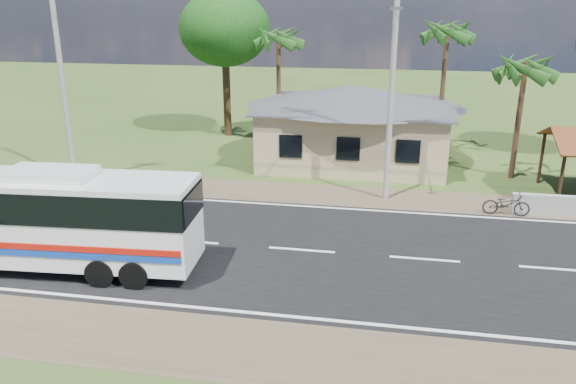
% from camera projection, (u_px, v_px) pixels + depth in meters
% --- Properties ---
extents(ground, '(120.00, 120.00, 0.00)m').
position_uv_depth(ground, '(302.00, 250.00, 21.05)').
color(ground, '#2F4418').
rests_on(ground, ground).
extents(road, '(120.00, 16.00, 0.03)m').
position_uv_depth(road, '(302.00, 250.00, 21.05)').
color(road, black).
rests_on(road, ground).
extents(house, '(12.40, 10.00, 5.00)m').
position_uv_depth(house, '(354.00, 116.00, 32.14)').
color(house, tan).
rests_on(house, ground).
extents(utility_poles, '(32.80, 2.22, 11.00)m').
position_uv_depth(utility_poles, '(385.00, 75.00, 24.78)').
color(utility_poles, '#9E9E99').
rests_on(utility_poles, ground).
extents(palm_near, '(2.80, 2.80, 6.70)m').
position_uv_depth(palm_near, '(525.00, 68.00, 27.86)').
color(palm_near, '#47301E').
rests_on(palm_near, ground).
extents(palm_mid, '(2.80, 2.80, 8.20)m').
position_uv_depth(palm_mid, '(447.00, 32.00, 32.17)').
color(palm_mid, '#47301E').
rests_on(palm_mid, ground).
extents(palm_far, '(2.80, 2.80, 7.70)m').
position_uv_depth(palm_far, '(278.00, 39.00, 34.47)').
color(palm_far, '#47301E').
rests_on(palm_far, ground).
extents(tree_behind_house, '(6.00, 6.00, 9.61)m').
position_uv_depth(tree_behind_house, '(225.00, 29.00, 36.86)').
color(tree_behind_house, '#47301E').
rests_on(tree_behind_house, ground).
extents(coach_bus, '(11.76, 3.17, 3.61)m').
position_uv_depth(coach_bus, '(29.00, 212.00, 19.11)').
color(coach_bus, silver).
rests_on(coach_bus, ground).
extents(motorcycle, '(1.99, 0.75, 1.03)m').
position_uv_depth(motorcycle, '(506.00, 204.00, 24.35)').
color(motorcycle, black).
rests_on(motorcycle, ground).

